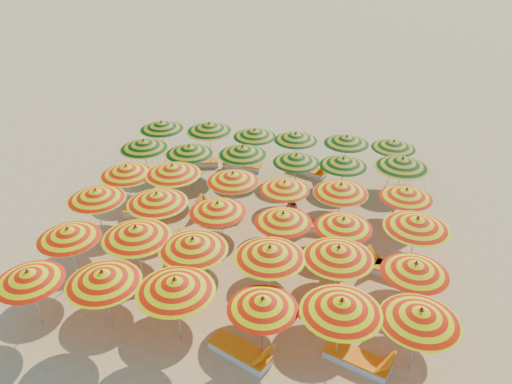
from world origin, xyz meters
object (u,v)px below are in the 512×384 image
umbrella_16 (343,223)px  umbrella_25 (189,150)px  umbrella_32 (255,133)px  umbrella_19 (172,170)px  umbrella_9 (270,252)px  lounger_9 (414,228)px  lounger_3 (298,255)px  lounger_6 (148,210)px  umbrella_23 (406,193)px  umbrella_30 (162,125)px  lounger_7 (219,211)px  umbrella_24 (144,144)px  umbrella_1 (103,277)px  umbrella_34 (347,140)px  umbrella_5 (420,315)px  umbrella_6 (68,233)px  lounger_5 (390,270)px  umbrella_0 (29,276)px  lounger_8 (320,226)px  lounger_10 (198,162)px  umbrella_3 (263,303)px  umbrella_15 (283,217)px  umbrella_14 (218,207)px  umbrella_28 (343,162)px  umbrella_33 (296,137)px  umbrella_7 (136,232)px  umbrella_10 (338,252)px  lounger_1 (359,360)px  lounger_12 (308,170)px  umbrella_27 (296,158)px  umbrella_22 (341,188)px  umbrella_35 (394,144)px  beachgoer_a (273,245)px  umbrella_11 (415,268)px  umbrella_13 (157,198)px  umbrella_20 (233,177)px  umbrella_8 (193,244)px  umbrella_29 (402,163)px  lounger_11 (241,165)px  umbrella_4 (341,306)px  beachgoer_b (290,212)px  umbrella_26 (243,151)px

umbrella_16 → umbrella_25: size_ratio=0.94×
umbrella_32 → umbrella_19: bearing=-118.5°
umbrella_9 → lounger_9: 6.71m
lounger_3 → lounger_6: same height
umbrella_23 → umbrella_30: umbrella_30 is taller
umbrella_32 → lounger_6: (-3.37, -4.35, -1.57)m
lounger_7 → umbrella_24: bearing=-22.7°
umbrella_1 → lounger_7: 6.64m
umbrella_34 → umbrella_5: bearing=-79.3°
umbrella_1 → lounger_7: bearing=76.1°
umbrella_6 → lounger_5: bearing=11.6°
umbrella_0 → umbrella_6: bearing=87.4°
umbrella_34 → lounger_3: bearing=-102.5°
lounger_8 → lounger_5: bearing=135.3°
lounger_7 → lounger_10: same height
umbrella_3 → umbrella_9: 1.86m
umbrella_1 → umbrella_15: 5.74m
umbrella_14 → umbrella_19: umbrella_19 is taller
umbrella_28 → umbrella_33: size_ratio=0.98×
umbrella_7 → umbrella_34: bearing=53.7°
umbrella_10 → lounger_1: 2.87m
lounger_6 → lounger_12: (5.74, 4.31, 0.00)m
lounger_6 → umbrella_27: bearing=6.4°
lounger_9 → lounger_12: same height
umbrella_22 → umbrella_19: bearing=179.0°
umbrella_10 → lounger_5: bearing=44.4°
umbrella_35 → lounger_3: bearing=-118.2°
beachgoer_a → umbrella_11: bearing=157.1°
umbrella_14 → umbrella_34: same height
umbrella_13 → umbrella_20: (2.10, 2.07, -0.12)m
umbrella_9 → umbrella_20: (-1.99, 4.31, -0.11)m
umbrella_3 → umbrella_8: umbrella_8 is taller
umbrella_0 → umbrella_24: umbrella_24 is taller
umbrella_9 → umbrella_30: bearing=126.1°
umbrella_16 → lounger_12: (-1.56, 6.29, -1.56)m
umbrella_6 → umbrella_25: bearing=72.9°
umbrella_10 → umbrella_24: umbrella_10 is taller
umbrella_29 → lounger_11: (-6.58, 2.14, -1.75)m
umbrella_13 → umbrella_25: 3.98m
umbrella_1 → lounger_10: bearing=92.1°
umbrella_24 → umbrella_34: umbrella_24 is taller
umbrella_24 → umbrella_35: (9.97, 2.13, -0.16)m
umbrella_0 → umbrella_4: umbrella_4 is taller
umbrella_34 → umbrella_14: bearing=-123.4°
umbrella_7 → umbrella_15: bearing=24.1°
lounger_8 → beachgoer_b: (-1.10, -0.11, 0.54)m
umbrella_16 → umbrella_0: bearing=-153.7°
umbrella_23 → umbrella_20: bearing=-179.5°
umbrella_26 → umbrella_3: bearing=-75.3°
umbrella_13 → beachgoer_a: bearing=-5.1°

